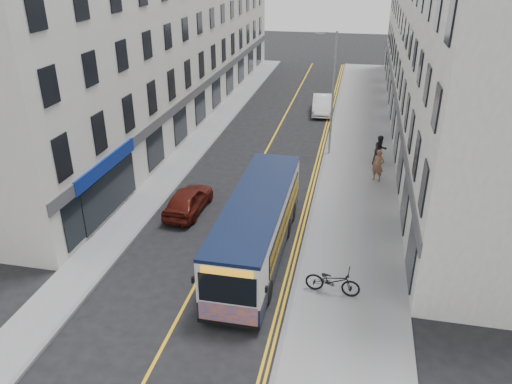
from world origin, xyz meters
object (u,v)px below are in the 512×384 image
at_px(pedestrian_far, 380,150).
at_px(bicycle, 333,281).
at_px(car_white, 322,105).
at_px(city_bus, 257,225).
at_px(streetlamp, 332,90).
at_px(pedestrian_near, 378,165).
at_px(car_maroon, 188,200).

bearing_deg(pedestrian_far, bicycle, -126.39).
bearing_deg(car_white, pedestrian_far, -71.26).
bearing_deg(city_bus, pedestrian_far, 65.29).
bearing_deg(streetlamp, city_bus, -99.16).
relative_size(streetlamp, pedestrian_far, 4.23).
relative_size(pedestrian_near, car_maroon, 0.47).
height_order(bicycle, pedestrian_near, pedestrian_near).
xyz_separation_m(car_white, car_maroon, (-5.24, -19.13, -0.05)).
distance_m(streetlamp, car_maroon, 12.23).
bearing_deg(pedestrian_far, city_bus, -143.06).
bearing_deg(car_maroon, pedestrian_near, -146.27).
xyz_separation_m(streetlamp, car_maroon, (-6.49, -9.69, -3.70)).
bearing_deg(city_bus, car_maroon, 141.75).
height_order(city_bus, bicycle, city_bus).
bearing_deg(car_white, city_bus, -96.46).
xyz_separation_m(city_bus, pedestrian_far, (5.44, 11.81, -0.54)).
bearing_deg(pedestrian_near, car_maroon, -129.02).
relative_size(bicycle, car_maroon, 0.54).
xyz_separation_m(pedestrian_far, car_white, (-4.57, 10.76, -0.33)).
xyz_separation_m(streetlamp, bicycle, (1.35, -15.27, -3.69)).
xyz_separation_m(bicycle, pedestrian_near, (1.82, 11.39, 0.38)).
relative_size(streetlamp, city_bus, 0.79).
relative_size(city_bus, pedestrian_far, 5.36).
bearing_deg(pedestrian_near, streetlamp, 149.20).
distance_m(bicycle, pedestrian_far, 14.09).
relative_size(pedestrian_near, car_white, 0.42).
distance_m(streetlamp, car_white, 10.20).
relative_size(streetlamp, car_white, 1.79).
bearing_deg(car_white, pedestrian_near, -75.91).
bearing_deg(streetlamp, bicycle, -84.95).
bearing_deg(car_maroon, car_white, -102.64).
height_order(streetlamp, car_maroon, streetlamp).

